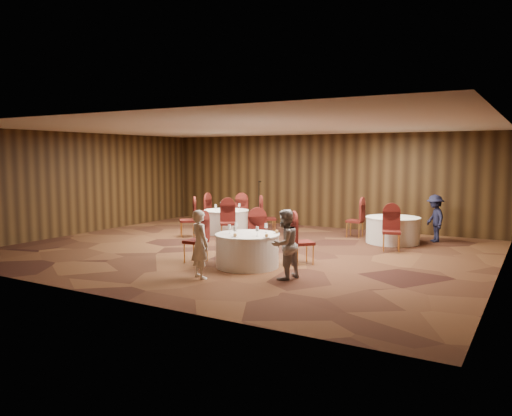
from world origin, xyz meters
The scene contains 15 objects.
ground centered at (0.00, 0.00, 0.00)m, with size 12.00×12.00×0.00m, color black.
room_shell centered at (0.00, 0.00, 1.96)m, with size 12.00×12.00×12.00m.
table_main centered at (1.08, -1.70, 0.38)m, with size 1.43×1.43×0.74m.
table_left centered at (-2.03, 2.15, 0.38)m, with size 1.44×1.44×0.74m.
table_right centered at (3.07, 3.00, 0.38)m, with size 1.51×1.51×0.74m.
chairs_main centered at (0.80, -1.08, 0.50)m, with size 2.87×1.98×1.00m.
chairs_left centered at (-2.02, 2.12, 0.50)m, with size 3.19×3.08×1.00m.
chairs_right centered at (2.57, 2.63, 0.50)m, with size 2.14×2.23×1.00m.
tabletop_main centered at (1.22, -1.78, 0.84)m, with size 1.15×1.04×0.22m.
tabletop_left centered at (-2.04, 2.15, 0.82)m, with size 0.84×0.78×0.22m.
tabletop_right centered at (3.23, 2.72, 0.90)m, with size 0.08×0.08×0.22m.
mic_stand centered at (-1.67, 3.64, 0.47)m, with size 0.24×0.24×1.62m.
woman_a centered at (0.80, -3.09, 0.70)m, with size 0.51×0.33×1.39m, color white.
woman_b centered at (2.30, -2.27, 0.70)m, with size 0.68×0.53×1.41m, color #A0A0A5.
man_c centered at (4.07, 3.77, 0.68)m, with size 0.88×0.51×1.36m, color black.
Camera 1 is at (6.73, -11.07, 2.47)m, focal length 35.00 mm.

